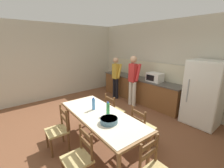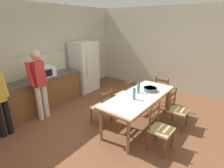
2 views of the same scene
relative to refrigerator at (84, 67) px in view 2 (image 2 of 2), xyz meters
The scene contains 17 objects.
ground_plane 2.74m from the refrigerator, 122.62° to the right, with size 8.32×8.32×0.00m, color brown.
wall_back 1.59m from the refrigerator, 161.41° to the left, with size 6.52×0.12×2.90m, color beige.
wall_right 2.93m from the refrigerator, 49.66° to the right, with size 0.12×5.20×2.90m, color beige.
kitchen_counter 2.28m from the refrigerator, behind, with size 3.42×0.66×0.89m.
counter_splashback 2.29m from the refrigerator, behind, with size 3.38×0.03×0.60m, color beige.
refrigerator is the anchor object (origin of this frame).
microwave 1.56m from the refrigerator, behind, with size 0.50×0.39×0.30m.
dining_table 2.84m from the refrigerator, 109.21° to the right, with size 2.21×0.95×0.78m.
bottle_near_centre 2.92m from the refrigerator, 114.33° to the right, with size 0.07×0.07×0.27m.
bottle_off_centre 2.70m from the refrigerator, 107.67° to the right, with size 0.07×0.07×0.27m.
serving_bowl 2.81m from the refrigerator, 101.35° to the right, with size 0.32×0.32×0.09m.
chair_side_far_right 2.06m from the refrigerator, 101.89° to the right, with size 0.45×0.43×0.91m.
chair_side_near_left 3.70m from the refrigerator, 113.21° to the right, with size 0.44×0.43×0.91m.
chair_side_near_right 3.48m from the refrigerator, 97.83° to the right, with size 0.43×0.41×0.91m.
chair_side_far_left 2.42m from the refrigerator, 125.85° to the right, with size 0.43×0.41×0.91m.
chair_head_end 2.80m from the refrigerator, 80.62° to the right, with size 0.41×0.43×0.91m.
person_at_counter 2.13m from the refrigerator, 166.42° to the right, with size 0.44×0.30×1.76m.
Camera 2 is at (-2.91, -2.12, 2.37)m, focal length 28.00 mm.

